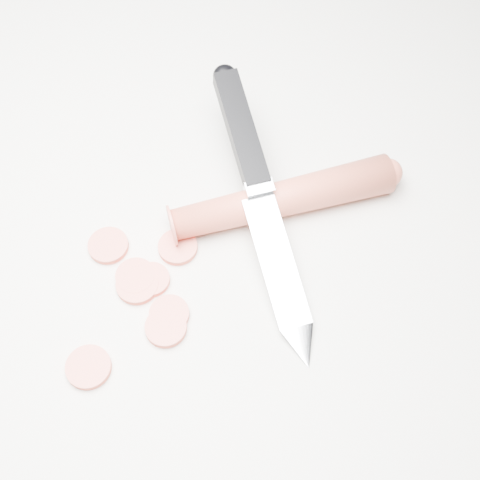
% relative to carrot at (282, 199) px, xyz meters
% --- Properties ---
extents(ground, '(2.40, 2.40, 0.00)m').
position_rel_carrot_xyz_m(ground, '(-0.07, -0.05, -0.02)').
color(ground, silver).
rests_on(ground, ground).
extents(carrot, '(0.17, 0.14, 0.03)m').
position_rel_carrot_xyz_m(carrot, '(0.00, 0.00, 0.00)').
color(carrot, '#C84C35').
rests_on(carrot, ground).
extents(carrot_slice_0, '(0.03, 0.03, 0.01)m').
position_rel_carrot_xyz_m(carrot_slice_0, '(-0.09, -0.10, -0.01)').
color(carrot_slice_0, '#D85B4A').
rests_on(carrot_slice_0, ground).
extents(carrot_slice_1, '(0.03, 0.03, 0.01)m').
position_rel_carrot_xyz_m(carrot_slice_1, '(-0.08, -0.10, -0.01)').
color(carrot_slice_1, '#D85B4A').
rests_on(carrot_slice_1, ground).
extents(carrot_slice_2, '(0.03, 0.03, 0.01)m').
position_rel_carrot_xyz_m(carrot_slice_2, '(-0.09, -0.11, -0.01)').
color(carrot_slice_2, '#D85B4A').
rests_on(carrot_slice_2, ground).
extents(carrot_slice_3, '(0.03, 0.03, 0.01)m').
position_rel_carrot_xyz_m(carrot_slice_3, '(-0.05, -0.12, -0.01)').
color(carrot_slice_3, '#D85B4A').
rests_on(carrot_slice_3, ground).
extents(carrot_slice_4, '(0.03, 0.03, 0.01)m').
position_rel_carrot_xyz_m(carrot_slice_4, '(-0.07, -0.07, -0.01)').
color(carrot_slice_4, '#D85B4A').
rests_on(carrot_slice_4, ground).
extents(carrot_slice_5, '(0.03, 0.03, 0.01)m').
position_rel_carrot_xyz_m(carrot_slice_5, '(-0.12, -0.08, -0.01)').
color(carrot_slice_5, '#D85B4A').
rests_on(carrot_slice_5, ground).
extents(carrot_slice_6, '(0.03, 0.03, 0.01)m').
position_rel_carrot_xyz_m(carrot_slice_6, '(-0.09, -0.18, -0.01)').
color(carrot_slice_6, '#D85B4A').
rests_on(carrot_slice_6, ground).
extents(carrot_slice_7, '(0.03, 0.03, 0.01)m').
position_rel_carrot_xyz_m(carrot_slice_7, '(-0.05, -0.14, -0.01)').
color(carrot_slice_7, '#D85B4A').
rests_on(carrot_slice_7, ground).
extents(kitchen_knife, '(0.17, 0.23, 0.07)m').
position_rel_carrot_xyz_m(kitchen_knife, '(-0.01, -0.02, 0.02)').
color(kitchen_knife, silver).
rests_on(kitchen_knife, ground).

